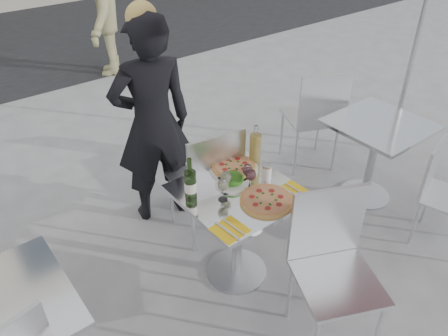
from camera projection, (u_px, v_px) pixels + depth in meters
ground at (236, 272)px, 3.23m from camera, size 80.00×80.00×0.00m
main_table at (238, 216)px, 2.92m from camera, size 0.72×0.72×0.75m
side_table_right at (375, 145)px, 3.68m from camera, size 0.72×0.72×0.75m
chair_far at (209, 177)px, 3.22m from camera, size 0.51×0.52×0.99m
chair_near at (332, 258)px, 2.53m from camera, size 0.61×0.62×1.01m
side_chair_rfar at (316, 113)px, 4.02m from camera, size 0.62×0.63×1.03m
side_chair_rnear at (441, 187)px, 3.26m from camera, size 0.48×0.48×0.84m
woman_diner at (153, 124)px, 3.33m from camera, size 0.70×0.54×1.71m
pedestrian_b at (100, 9)px, 5.90m from camera, size 1.18×1.35×1.81m
pizza_near at (266, 200)px, 2.71m from camera, size 0.33×0.33×0.02m
pizza_far at (234, 167)px, 3.00m from camera, size 0.34×0.34×0.03m
salad_plate at (232, 180)px, 2.85m from camera, size 0.22×0.22×0.09m
wine_bottle at (190, 183)px, 2.68m from camera, size 0.07×0.08×0.29m
carafe at (255, 147)px, 3.02m from camera, size 0.08×0.08×0.29m
sugar_shaker at (267, 172)px, 2.89m from camera, size 0.06×0.06×0.11m
wineglass_white_a at (223, 186)px, 2.67m from camera, size 0.07×0.07×0.16m
wineglass_white_b at (226, 178)px, 2.74m from camera, size 0.07×0.07×0.16m
wineglass_red_a at (251, 176)px, 2.76m from camera, size 0.07×0.07×0.16m
wineglass_red_b at (248, 171)px, 2.80m from camera, size 0.07×0.07×0.16m
napkin_left at (230, 230)px, 2.50m from camera, size 0.19×0.20×0.01m
napkin_right at (292, 191)px, 2.80m from camera, size 0.19×0.20×0.01m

